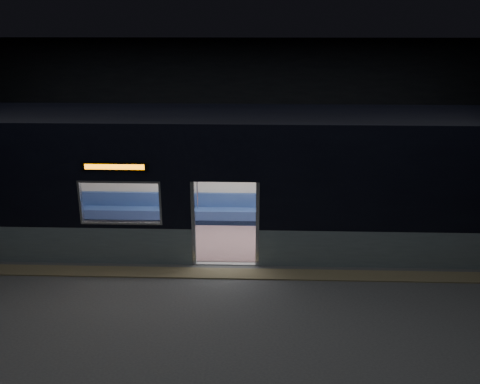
{
  "coord_description": "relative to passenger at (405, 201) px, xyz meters",
  "views": [
    {
      "loc": [
        0.72,
        -9.79,
        5.39
      ],
      "look_at": [
        0.29,
        2.3,
        1.39
      ],
      "focal_mm": 38.0,
      "sensor_mm": 36.0,
      "label": 1
    }
  ],
  "objects": [
    {
      "name": "station_floor",
      "position": [
        -4.8,
        -3.55,
        -0.77
      ],
      "size": [
        24.0,
        14.0,
        0.01
      ],
      "primitive_type": "cube",
      "color": "#47494C",
      "rests_on": "ground"
    },
    {
      "name": "station_envelope",
      "position": [
        -4.8,
        -3.55,
        2.89
      ],
      "size": [
        24.0,
        14.0,
        5.0
      ],
      "color": "black",
      "rests_on": "station_floor"
    },
    {
      "name": "metro_car",
      "position": [
        -4.8,
        -1.0,
        1.08
      ],
      "size": [
        18.0,
        3.04,
        3.35
      ],
      "color": "gray",
      "rests_on": "station_floor"
    },
    {
      "name": "tactile_strip",
      "position": [
        -4.8,
        -3.0,
        -0.75
      ],
      "size": [
        22.8,
        0.5,
        0.03
      ],
      "primitive_type": "cube",
      "color": "#8C7F59",
      "rests_on": "station_floor"
    },
    {
      "name": "passenger",
      "position": [
        0.0,
        0.0,
        0.0
      ],
      "size": [
        0.4,
        0.66,
        1.3
      ],
      "rotation": [
        0.0,
        0.0,
        -0.16
      ],
      "color": "black",
      "rests_on": "metro_car"
    },
    {
      "name": "transit_map",
      "position": [
        -1.73,
        0.31,
        0.68
      ],
      "size": [
        0.93,
        0.03,
        0.6
      ],
      "primitive_type": "cube",
      "color": "white",
      "rests_on": "metro_car"
    },
    {
      "name": "handbag",
      "position": [
        0.02,
        -0.21,
        -0.1
      ],
      "size": [
        0.35,
        0.33,
        0.14
      ],
      "primitive_type": "cube",
      "rotation": [
        0.0,
        0.0,
        0.4
      ],
      "color": "black",
      "rests_on": "passenger"
    }
  ]
}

